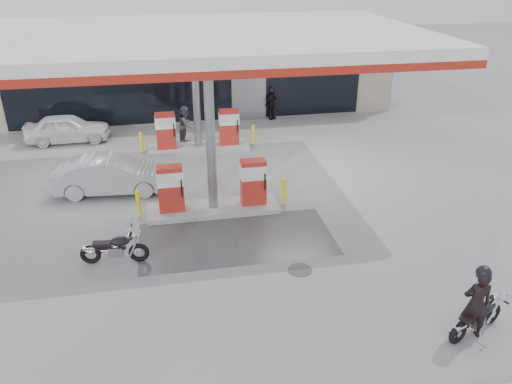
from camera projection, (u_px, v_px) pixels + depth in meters
ground at (221, 240)px, 15.49m from camera, size 90.00×90.00×0.00m
wet_patch at (237, 239)px, 15.58m from camera, size 6.00×3.00×0.00m
drain_cover at (300, 270)px, 14.06m from camera, size 0.70×0.70×0.01m
store_building at (185, 68)px, 28.70m from camera, size 22.00×8.22×4.00m
canopy at (199, 40)px, 17.61m from camera, size 16.00×10.02×5.51m
pump_island_near at (213, 192)px, 16.95m from camera, size 5.14×1.30×1.78m
pump_island_far at (198, 135)px, 22.25m from camera, size 5.14×1.30×1.78m
main_motorcycle at (477, 318)px, 11.61m from camera, size 1.74×0.89×0.94m
biker_main at (476, 304)px, 11.30m from camera, size 0.72×0.54×1.81m
parked_motorcycle at (115, 249)px, 14.23m from camera, size 1.97×0.75×1.01m
sedan_white at (67, 128)px, 23.23m from camera, size 3.84×1.58×1.30m
attendant at (186, 125)px, 22.98m from camera, size 0.95×1.05×1.75m
hatchback_silver at (112, 175)px, 18.32m from camera, size 4.29×1.79×1.38m
parked_car_left at (86, 106)px, 26.67m from camera, size 4.53×2.89×1.22m
parked_car_right at (360, 94)px, 29.33m from camera, size 3.95×2.71×1.00m
biker_walking at (271, 104)px, 26.27m from camera, size 1.01×0.85×1.62m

